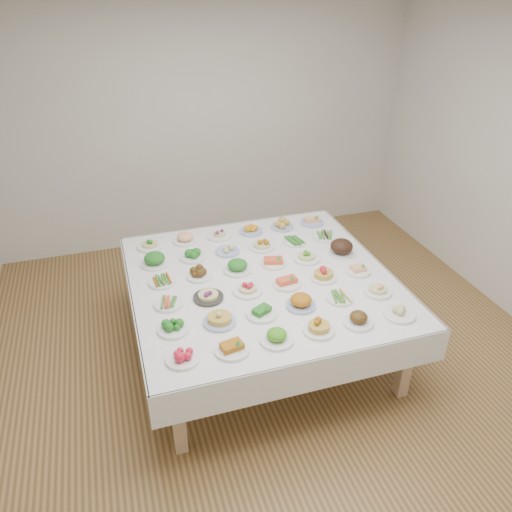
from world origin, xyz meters
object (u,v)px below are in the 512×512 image
object	(u,v)px
dish_0	(182,355)
dish_35	(312,220)
dish_18	(162,281)
display_table	(261,284)

from	to	relation	value
dish_0	dish_35	xyz separation A→B (m)	(1.64, 1.63, -0.00)
dish_18	dish_35	distance (m)	1.75
display_table	dish_35	bearing A→B (deg)	45.26
dish_0	dish_18	distance (m)	0.98
dish_0	dish_18	bearing A→B (deg)	89.50
display_table	dish_18	bearing A→B (deg)	168.26
dish_0	dish_35	size ratio (longest dim) A/B	0.99
dish_18	dish_35	size ratio (longest dim) A/B	0.97
dish_18	display_table	bearing A→B (deg)	-11.74
display_table	dish_0	bearing A→B (deg)	-135.30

